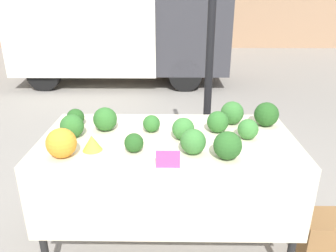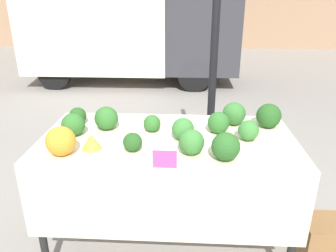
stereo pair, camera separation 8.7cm
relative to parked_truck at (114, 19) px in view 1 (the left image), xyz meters
The scene contains 20 objects.
ground_plane 5.31m from the parked_truck, 76.60° to the right, with size 40.00×40.00×0.00m, color gray.
tent_pole 4.46m from the parked_truck, 69.69° to the right, with size 0.07×0.07×2.22m.
parked_truck is the anchor object (origin of this frame).
market_table 5.24m from the parked_truck, 76.77° to the right, with size 1.75×0.89×0.90m.
orange_cauliflower 5.35m from the parked_truck, 84.00° to the right, with size 0.18×0.18×0.18m.
romanesco_head 5.28m from the parked_truck, 82.17° to the right, with size 0.13×0.13×0.10m.
broccoli_head_0 5.55m from the parked_truck, 73.75° to the right, with size 0.17×0.17×0.17m.
broccoli_head_1 4.85m from the parked_truck, 84.04° to the right, with size 0.13×0.13×0.13m.
broccoli_head_2 5.05m from the parked_truck, 70.61° to the right, with size 0.17×0.17×0.17m.
broccoli_head_3 5.33m from the parked_truck, 70.98° to the right, with size 0.14×0.14×0.14m.
broccoli_head_4 5.17m from the parked_truck, 68.18° to the right, with size 0.18×0.18×0.18m.
broccoli_head_5 5.16m from the parked_truck, 72.57° to the right, with size 0.15×0.15×0.15m.
broccoli_head_6 5.34m from the parked_truck, 79.36° to the right, with size 0.12×0.12×0.12m.
broccoli_head_7 4.96m from the parked_truck, 81.39° to the right, with size 0.17×0.17×0.17m.
broccoli_head_8 5.44m from the parked_truck, 75.59° to the right, with size 0.16×0.16×0.16m.
broccoli_head_9 5.04m from the parked_truck, 77.68° to the right, with size 0.12×0.12×0.12m.
broccoli_head_10 5.06m from the parked_truck, 83.89° to the right, with size 0.16×0.16×0.16m.
broccoli_head_11 5.22m from the parked_truck, 75.59° to the right, with size 0.15×0.15×0.15m.
price_sign 5.58m from the parked_truck, 77.58° to the right, with size 0.14×0.01×0.11m.
produce_crate 5.81m from the parked_truck, 65.00° to the right, with size 0.50×0.27×0.35m.
Camera 1 is at (0.03, -2.07, 1.82)m, focal length 35.00 mm.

